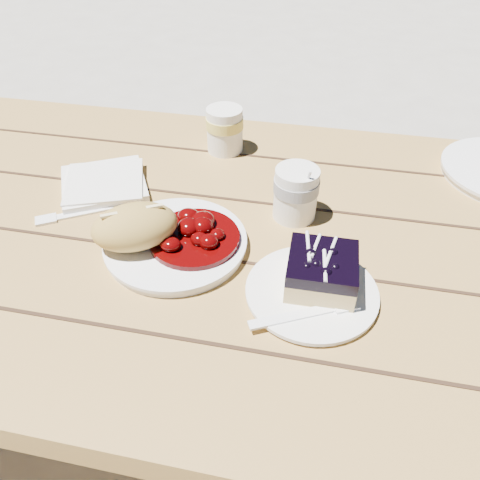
% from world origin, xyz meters
% --- Properties ---
extents(ground, '(60.00, 60.00, 0.00)m').
position_xyz_m(ground, '(0.00, 0.00, 0.00)').
color(ground, '#A09A90').
rests_on(ground, ground).
extents(picnic_table, '(2.00, 1.55, 0.75)m').
position_xyz_m(picnic_table, '(0.00, -0.00, 0.59)').
color(picnic_table, olive).
rests_on(picnic_table, ground).
extents(main_plate, '(0.22, 0.22, 0.02)m').
position_xyz_m(main_plate, '(-0.16, -0.07, 0.76)').
color(main_plate, white).
rests_on(main_plate, picnic_table).
extents(goulash_stew, '(0.14, 0.14, 0.04)m').
position_xyz_m(goulash_stew, '(-0.13, -0.06, 0.79)').
color(goulash_stew, '#440202').
rests_on(goulash_stew, main_plate).
extents(bread_roll, '(0.16, 0.14, 0.07)m').
position_xyz_m(bread_roll, '(-0.22, -0.09, 0.80)').
color(bread_roll, '#AF8E43').
rests_on(bread_roll, main_plate).
extents(dessert_plate, '(0.18, 0.18, 0.01)m').
position_xyz_m(dessert_plate, '(0.06, -0.13, 0.76)').
color(dessert_plate, white).
rests_on(dessert_plate, picnic_table).
extents(blueberry_cake, '(0.10, 0.10, 0.06)m').
position_xyz_m(blueberry_cake, '(0.07, -0.11, 0.79)').
color(blueberry_cake, tan).
rests_on(blueberry_cake, dessert_plate).
extents(fork_dessert, '(0.15, 0.09, 0.00)m').
position_xyz_m(fork_dessert, '(0.04, -0.18, 0.76)').
color(fork_dessert, white).
rests_on(fork_dessert, dessert_plate).
extents(coffee_cup, '(0.07, 0.07, 0.09)m').
position_xyz_m(coffee_cup, '(0.01, 0.06, 0.80)').
color(coffee_cup, white).
rests_on(coffee_cup, picnic_table).
extents(napkin_stack, '(0.20, 0.20, 0.01)m').
position_xyz_m(napkin_stack, '(-0.35, 0.07, 0.76)').
color(napkin_stack, white).
rests_on(napkin_stack, picnic_table).
extents(fork_table, '(0.15, 0.10, 0.00)m').
position_xyz_m(fork_table, '(-0.34, -0.01, 0.75)').
color(fork_table, white).
rests_on(fork_table, picnic_table).
extents(second_cup, '(0.07, 0.07, 0.09)m').
position_xyz_m(second_cup, '(-0.16, 0.25, 0.80)').
color(second_cup, white).
rests_on(second_cup, picnic_table).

